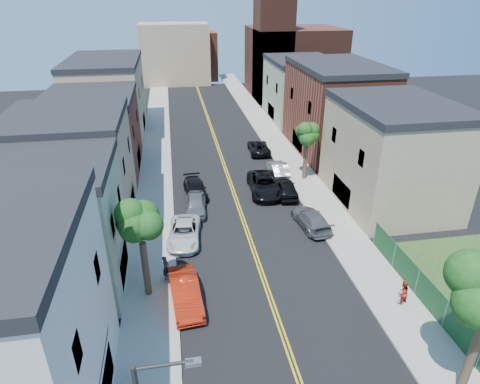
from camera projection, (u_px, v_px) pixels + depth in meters
name	position (u px, v px, depth m)	size (l,w,h in m)	color
sidewalk_left	(155.00, 154.00, 50.10)	(3.20, 100.00, 0.15)	gray
sidewalk_right	(280.00, 147.00, 52.46)	(3.20, 100.00, 0.15)	gray
curb_left	(170.00, 153.00, 50.36)	(0.30, 100.00, 0.15)	gray
curb_right	(267.00, 147.00, 52.20)	(0.30, 100.00, 0.15)	gray
bldg_left_palegrn	(46.00, 233.00, 26.16)	(9.00, 8.00, 8.50)	gray
bldg_left_tan_near	(73.00, 173.00, 33.98)	(9.00, 10.00, 9.00)	#998466
bldg_left_brick	(94.00, 137.00, 43.91)	(9.00, 12.00, 8.00)	brown
bldg_left_tan_far	(108.00, 99.00, 55.92)	(9.00, 16.00, 9.50)	#998466
bldg_right_tan	(391.00, 157.00, 37.28)	(9.00, 12.00, 9.00)	#998466
bldg_right_brick	(335.00, 111.00, 49.41)	(9.00, 14.00, 10.00)	brown
bldg_right_palegrn	(300.00, 91.00, 62.09)	(9.00, 12.00, 8.50)	gray
church	(289.00, 56.00, 74.39)	(16.20, 14.20, 22.60)	#4C2319
backdrop_left	(175.00, 54.00, 85.08)	(14.00, 8.00, 12.00)	#998466
backdrop_center	(193.00, 56.00, 89.65)	(10.00, 8.00, 10.00)	brown
fence_right	(430.00, 297.00, 25.34)	(0.04, 15.00, 1.90)	#143F1E
tree_left_mid	(138.00, 208.00, 24.27)	(5.20, 5.20, 9.29)	#3D311E
tree_right_far	(308.00, 127.00, 41.11)	(4.40, 4.40, 8.03)	#3D311E
red_sedan	(185.00, 292.00, 26.15)	(1.78, 5.09, 1.68)	red
white_pickup	(184.00, 233.00, 32.70)	(2.45, 5.30, 1.47)	silver
grey_car_left	(196.00, 204.00, 36.98)	(1.81, 4.51, 1.54)	#585B5F
black_car_left	(195.00, 189.00, 39.97)	(1.98, 4.87, 1.41)	black
grey_car_right	(311.00, 219.00, 34.67)	(2.07, 5.09, 1.48)	#525359
black_car_right	(286.00, 188.00, 39.90)	(1.90, 4.72, 1.61)	black
silver_car_right	(278.00, 170.00, 43.90)	(1.72, 4.93, 1.62)	#A4A6AB
dark_car_right_far	(259.00, 147.00, 50.40)	(2.36, 5.12, 1.42)	black
black_suv_lane	(264.00, 185.00, 40.42)	(2.87, 6.23, 1.73)	black
pedestrian_left	(166.00, 267.00, 28.15)	(0.65, 0.43, 1.78)	#232228
pedestrian_right	(403.00, 292.00, 25.92)	(0.82, 0.64, 1.69)	red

